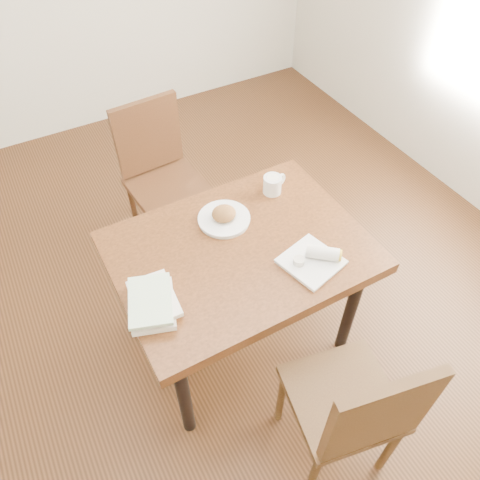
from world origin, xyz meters
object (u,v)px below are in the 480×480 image
table (240,260)px  coffee_mug (273,184)px  plate_burrito (315,259)px  chair_far (160,170)px  chair_near (355,409)px  plate_scone (224,217)px  book_stack (152,302)px

table → coffee_mug: bearing=37.5°
coffee_mug → plate_burrito: 0.49m
chair_far → plate_burrito: bearing=-77.1°
chair_near → plate_scone: 1.00m
chair_far → plate_burrito: chair_far is taller
chair_near → plate_scone: size_ratio=3.86×
chair_far → table: bearing=-88.4°
chair_far → coffee_mug: size_ratio=7.06×
plate_burrito → chair_near: bearing=-107.1°
plate_scone → coffee_mug: 0.32m
chair_near → chair_far: bearing=93.2°
chair_near → book_stack: 0.89m
chair_near → coffee_mug: (0.26, 1.04, 0.25)m
chair_near → chair_far: (-0.10, 1.71, 0.00)m
plate_scone → chair_near: bearing=-86.9°
chair_far → book_stack: 1.15m
chair_near → chair_far: 1.72m
table → chair_far: bearing=91.6°
table → book_stack: (-0.46, -0.11, 0.12)m
plate_burrito → book_stack: bearing=170.0°
plate_scone → plate_burrito: (0.22, -0.42, -0.00)m
plate_scone → plate_burrito: size_ratio=0.89×
table → book_stack: bearing=-166.6°
plate_scone → coffee_mug: bearing=12.1°
chair_near → chair_far: size_ratio=1.00×
plate_scone → plate_burrito: 0.47m
table → chair_far: size_ratio=1.17×
coffee_mug → plate_scone: bearing=-167.9°
chair_near → coffee_mug: size_ratio=7.06×
chair_near → plate_scone: chair_near is taller
plate_scone → plate_burrito: plate_scone is taller
chair_far → coffee_mug: chair_far is taller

